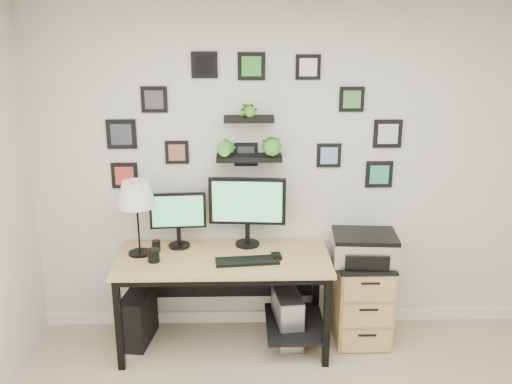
{
  "coord_description": "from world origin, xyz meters",
  "views": [
    {
      "loc": [
        -0.36,
        -2.32,
        2.48
      ],
      "look_at": [
        -0.25,
        1.83,
        1.2
      ],
      "focal_mm": 40.0,
      "sensor_mm": 36.0,
      "label": 1
    }
  ],
  "objects_px": {
    "desk": "(229,270)",
    "monitor_right": "(247,206)",
    "table_lamp": "(136,196)",
    "pc_tower_grey": "(287,317)",
    "monitor_left": "(178,216)",
    "mug": "(154,255)",
    "file_cabinet": "(361,299)",
    "pc_tower_black": "(139,317)",
    "printer": "(364,247)"
  },
  "relations": [
    {
      "from": "mug",
      "to": "pc_tower_black",
      "type": "bearing_deg",
      "value": 138.86
    },
    {
      "from": "table_lamp",
      "to": "pc_tower_black",
      "type": "distance_m",
      "value": 1.01
    },
    {
      "from": "monitor_left",
      "to": "file_cabinet",
      "type": "distance_m",
      "value": 1.59
    },
    {
      "from": "table_lamp",
      "to": "pc_tower_grey",
      "type": "relative_size",
      "value": 1.3
    },
    {
      "from": "pc_tower_black",
      "to": "mug",
      "type": "bearing_deg",
      "value": -32.27
    },
    {
      "from": "mug",
      "to": "pc_tower_grey",
      "type": "relative_size",
      "value": 0.22
    },
    {
      "from": "monitor_right",
      "to": "printer",
      "type": "bearing_deg",
      "value": -8.84
    },
    {
      "from": "table_lamp",
      "to": "pc_tower_black",
      "type": "relative_size",
      "value": 1.39
    },
    {
      "from": "desk",
      "to": "monitor_right",
      "type": "height_order",
      "value": "monitor_right"
    },
    {
      "from": "desk",
      "to": "monitor_left",
      "type": "height_order",
      "value": "monitor_left"
    },
    {
      "from": "monitor_right",
      "to": "mug",
      "type": "relative_size",
      "value": 6.02
    },
    {
      "from": "printer",
      "to": "file_cabinet",
      "type": "bearing_deg",
      "value": 80.74
    },
    {
      "from": "desk",
      "to": "monitor_left",
      "type": "xyz_separation_m",
      "value": [
        -0.39,
        0.18,
        0.38
      ]
    },
    {
      "from": "monitor_left",
      "to": "pc_tower_black",
      "type": "height_order",
      "value": "monitor_left"
    },
    {
      "from": "file_cabinet",
      "to": "mug",
      "type": "bearing_deg",
      "value": -174.29
    },
    {
      "from": "file_cabinet",
      "to": "pc_tower_black",
      "type": "bearing_deg",
      "value": -179.66
    },
    {
      "from": "table_lamp",
      "to": "mug",
      "type": "height_order",
      "value": "table_lamp"
    },
    {
      "from": "pc_tower_black",
      "to": "printer",
      "type": "relative_size",
      "value": 0.82
    },
    {
      "from": "mug",
      "to": "printer",
      "type": "distance_m",
      "value": 1.6
    },
    {
      "from": "table_lamp",
      "to": "printer",
      "type": "xyz_separation_m",
      "value": [
        1.72,
        0.01,
        -0.43
      ]
    },
    {
      "from": "monitor_left",
      "to": "table_lamp",
      "type": "xyz_separation_m",
      "value": [
        -0.29,
        -0.13,
        0.2
      ]
    },
    {
      "from": "table_lamp",
      "to": "mug",
      "type": "xyz_separation_m",
      "value": [
        0.13,
        -0.15,
        -0.41
      ]
    },
    {
      "from": "monitor_left",
      "to": "pc_tower_black",
      "type": "xyz_separation_m",
      "value": [
        -0.33,
        -0.13,
        -0.8
      ]
    },
    {
      "from": "table_lamp",
      "to": "pc_tower_grey",
      "type": "distance_m",
      "value": 1.51
    },
    {
      "from": "table_lamp",
      "to": "mug",
      "type": "relative_size",
      "value": 5.82
    },
    {
      "from": "pc_tower_grey",
      "to": "pc_tower_black",
      "type": "bearing_deg",
      "value": 178.41
    },
    {
      "from": "table_lamp",
      "to": "monitor_left",
      "type": "bearing_deg",
      "value": 24.55
    },
    {
      "from": "pc_tower_black",
      "to": "file_cabinet",
      "type": "bearing_deg",
      "value": 9.22
    },
    {
      "from": "monitor_left",
      "to": "monitor_right",
      "type": "xyz_separation_m",
      "value": [
        0.54,
        0.02,
        0.07
      ]
    },
    {
      "from": "desk",
      "to": "table_lamp",
      "type": "bearing_deg",
      "value": 176.2
    },
    {
      "from": "desk",
      "to": "pc_tower_black",
      "type": "height_order",
      "value": "desk"
    },
    {
      "from": "monitor_right",
      "to": "file_cabinet",
      "type": "height_order",
      "value": "monitor_right"
    },
    {
      "from": "table_lamp",
      "to": "pc_tower_black",
      "type": "xyz_separation_m",
      "value": [
        -0.04,
        0.0,
        -1.01
      ]
    },
    {
      "from": "monitor_right",
      "to": "mug",
      "type": "xyz_separation_m",
      "value": [
        -0.69,
        -0.29,
        -0.28
      ]
    },
    {
      "from": "monitor_right",
      "to": "pc_tower_grey",
      "type": "bearing_deg",
      "value": -29.59
    },
    {
      "from": "desk",
      "to": "mug",
      "type": "distance_m",
      "value": 0.58
    },
    {
      "from": "monitor_left",
      "to": "table_lamp",
      "type": "distance_m",
      "value": 0.37
    },
    {
      "from": "desk",
      "to": "monitor_left",
      "type": "distance_m",
      "value": 0.57
    },
    {
      "from": "table_lamp",
      "to": "desk",
      "type": "bearing_deg",
      "value": -3.8
    },
    {
      "from": "monitor_right",
      "to": "pc_tower_black",
      "type": "bearing_deg",
      "value": -170.57
    },
    {
      "from": "desk",
      "to": "file_cabinet",
      "type": "xyz_separation_m",
      "value": [
        1.05,
        0.06,
        -0.29
      ]
    },
    {
      "from": "desk",
      "to": "pc_tower_black",
      "type": "distance_m",
      "value": 0.83
    },
    {
      "from": "monitor_left",
      "to": "pc_tower_black",
      "type": "distance_m",
      "value": 0.88
    },
    {
      "from": "table_lamp",
      "to": "printer",
      "type": "distance_m",
      "value": 1.77
    },
    {
      "from": "monitor_left",
      "to": "pc_tower_black",
      "type": "relative_size",
      "value": 1.06
    },
    {
      "from": "pc_tower_black",
      "to": "printer",
      "type": "xyz_separation_m",
      "value": [
        1.76,
        0.0,
        0.57
      ]
    },
    {
      "from": "desk",
      "to": "monitor_right",
      "type": "distance_m",
      "value": 0.51
    },
    {
      "from": "table_lamp",
      "to": "pc_tower_grey",
      "type": "xyz_separation_m",
      "value": [
        1.13,
        -0.03,
        -1.0
      ]
    },
    {
      "from": "monitor_left",
      "to": "monitor_right",
      "type": "height_order",
      "value": "monitor_right"
    },
    {
      "from": "pc_tower_black",
      "to": "pc_tower_grey",
      "type": "height_order",
      "value": "pc_tower_grey"
    }
  ]
}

